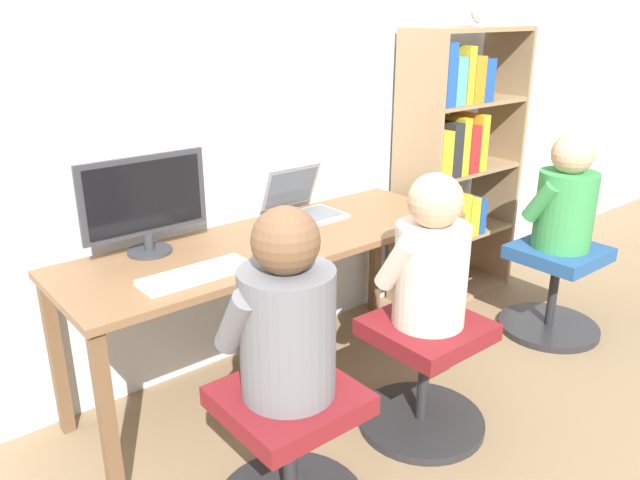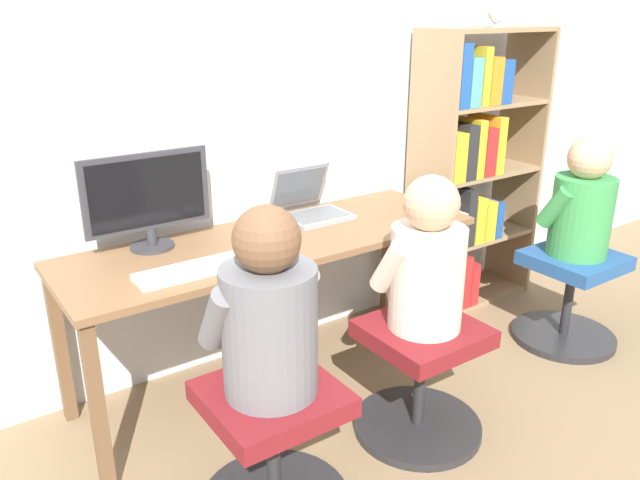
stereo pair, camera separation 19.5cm
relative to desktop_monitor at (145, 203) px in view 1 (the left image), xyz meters
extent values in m
plane|color=#846B4C|center=(0.48, -0.49, -0.93)|extent=(14.00, 14.00, 0.00)
cube|color=silver|center=(0.48, 0.18, 0.37)|extent=(10.00, 0.05, 2.60)
cube|color=brown|center=(0.48, -0.19, -0.23)|extent=(1.85, 0.61, 0.03)
cube|color=brown|center=(-0.40, -0.45, -0.59)|extent=(0.05, 0.05, 0.69)
cube|color=brown|center=(1.37, -0.45, -0.59)|extent=(0.05, 0.05, 0.69)
cube|color=brown|center=(-0.40, 0.08, -0.59)|extent=(0.05, 0.05, 0.69)
cube|color=brown|center=(1.37, 0.08, -0.59)|extent=(0.05, 0.05, 0.69)
cylinder|color=#333338|center=(0.00, 0.00, -0.21)|extent=(0.18, 0.18, 0.01)
cylinder|color=#333338|center=(0.00, 0.00, -0.16)|extent=(0.04, 0.04, 0.07)
cube|color=#333338|center=(0.00, 0.00, 0.03)|extent=(0.53, 0.02, 0.32)
cube|color=black|center=(0.00, -0.01, 0.03)|extent=(0.47, 0.01, 0.27)
cube|color=gray|center=(0.78, -0.08, -0.20)|extent=(0.30, 0.23, 0.02)
cube|color=slate|center=(0.78, -0.08, -0.19)|extent=(0.27, 0.18, 0.00)
cube|color=gray|center=(0.78, 0.08, -0.09)|extent=(0.30, 0.09, 0.21)
cube|color=slate|center=(0.78, 0.08, -0.09)|extent=(0.27, 0.08, 0.18)
cube|color=silver|center=(0.03, -0.34, -0.20)|extent=(0.43, 0.14, 0.02)
cube|color=#BAB8AD|center=(0.03, -0.34, -0.19)|extent=(0.39, 0.11, 0.00)
ellipsoid|color=#99999E|center=(0.31, -0.35, -0.19)|extent=(0.06, 0.12, 0.04)
cylinder|color=#262628|center=(0.05, -0.87, -0.70)|extent=(0.05, 0.05, 0.38)
cube|color=maroon|center=(0.05, -0.87, -0.48)|extent=(0.43, 0.41, 0.07)
cylinder|color=#262628|center=(0.77, -0.83, -0.91)|extent=(0.53, 0.53, 0.04)
cylinder|color=#262628|center=(0.77, -0.83, -0.70)|extent=(0.05, 0.05, 0.38)
cube|color=maroon|center=(0.77, -0.83, -0.48)|extent=(0.43, 0.41, 0.07)
cylinder|color=slate|center=(0.05, -0.87, -0.23)|extent=(0.30, 0.30, 0.43)
sphere|color=brown|center=(0.05, -0.87, 0.08)|extent=(0.21, 0.21, 0.21)
cylinder|color=slate|center=(-0.09, -0.81, -0.17)|extent=(0.09, 0.20, 0.25)
cylinder|color=slate|center=(0.20, -0.81, -0.17)|extent=(0.09, 0.20, 0.25)
cylinder|color=beige|center=(0.77, -0.83, -0.24)|extent=(0.28, 0.28, 0.41)
sphere|color=tan|center=(0.77, -0.83, 0.06)|extent=(0.21, 0.21, 0.21)
cylinder|color=beige|center=(0.63, -0.77, -0.18)|extent=(0.08, 0.18, 0.23)
cylinder|color=beige|center=(0.90, -0.77, -0.18)|extent=(0.08, 0.18, 0.23)
cube|color=#997A56|center=(1.53, -0.04, -0.15)|extent=(0.02, 0.34, 1.56)
cube|color=#997A56|center=(2.28, -0.04, -0.15)|extent=(0.02, 0.34, 1.56)
cube|color=#997A56|center=(1.90, -0.04, -0.92)|extent=(0.72, 0.33, 0.02)
cube|color=#997A56|center=(1.90, -0.04, -0.53)|extent=(0.72, 0.33, 0.02)
cube|color=#997A56|center=(1.90, -0.04, -0.15)|extent=(0.72, 0.33, 0.02)
cube|color=#997A56|center=(1.90, -0.04, 0.23)|extent=(0.72, 0.33, 0.02)
cube|color=#997A56|center=(1.90, -0.04, 0.62)|extent=(0.72, 0.33, 0.02)
cube|color=#262628|center=(1.59, -0.07, -0.76)|extent=(0.08, 0.27, 0.30)
cube|color=#8C338C|center=(1.67, -0.06, -0.80)|extent=(0.05, 0.29, 0.21)
cube|color=red|center=(1.73, -0.07, -0.75)|extent=(0.06, 0.26, 0.31)
cube|color=red|center=(1.80, -0.07, -0.78)|extent=(0.06, 0.27, 0.25)
cube|color=#1E4C9E|center=(1.58, -0.10, -0.42)|extent=(0.04, 0.20, 0.20)
cube|color=silver|center=(1.65, -0.09, -0.42)|extent=(0.08, 0.23, 0.20)
cube|color=#262628|center=(1.72, -0.11, -0.36)|extent=(0.06, 0.20, 0.32)
cube|color=gold|center=(1.80, -0.07, -0.39)|extent=(0.07, 0.26, 0.26)
cube|color=gold|center=(1.89, -0.11, -0.41)|extent=(0.08, 0.19, 0.23)
cube|color=#1E4C9E|center=(1.96, -0.09, -0.42)|extent=(0.05, 0.24, 0.21)
cube|color=gold|center=(1.60, -0.08, -0.01)|extent=(0.09, 0.25, 0.26)
cube|color=#262628|center=(1.68, -0.10, 0.01)|extent=(0.08, 0.20, 0.29)
cube|color=gold|center=(1.75, -0.11, 0.02)|extent=(0.06, 0.19, 0.31)
cube|color=red|center=(1.83, -0.08, -0.01)|extent=(0.08, 0.24, 0.26)
cube|color=gold|center=(1.91, -0.09, 0.02)|extent=(0.06, 0.24, 0.31)
cube|color=#1E4C9E|center=(1.59, -0.06, 0.41)|extent=(0.07, 0.28, 0.32)
cube|color=teal|center=(1.67, -0.06, 0.37)|extent=(0.08, 0.29, 0.25)
cube|color=gold|center=(1.74, -0.06, 0.40)|extent=(0.05, 0.29, 0.30)
cube|color=orange|center=(1.82, -0.09, 0.37)|extent=(0.09, 0.23, 0.24)
cube|color=#1E4C9E|center=(1.91, -0.08, 0.36)|extent=(0.08, 0.25, 0.23)
cube|color=#B2B2B7|center=(1.84, -0.15, 0.64)|extent=(0.05, 0.03, 0.02)
cylinder|color=#B2B2B7|center=(1.84, -0.15, 0.73)|extent=(0.15, 0.02, 0.15)
cylinder|color=silver|center=(1.84, -0.16, 0.73)|extent=(0.13, 0.00, 0.13)
cylinder|color=#262628|center=(1.93, -0.71, -0.91)|extent=(0.53, 0.53, 0.04)
cylinder|color=#262628|center=(1.93, -0.71, -0.70)|extent=(0.05, 0.05, 0.38)
cube|color=#234C84|center=(1.93, -0.71, -0.48)|extent=(0.43, 0.41, 0.07)
cylinder|color=#388C47|center=(1.93, -0.71, -0.24)|extent=(0.29, 0.29, 0.40)
sphere|color=tan|center=(1.93, -0.71, 0.05)|extent=(0.21, 0.21, 0.21)
cylinder|color=#388C47|center=(1.79, -0.65, -0.19)|extent=(0.08, 0.18, 0.23)
cylinder|color=#388C47|center=(2.07, -0.65, -0.19)|extent=(0.08, 0.18, 0.23)
camera|label=1|loc=(-0.96, -2.27, 0.72)|focal=35.00mm
camera|label=2|loc=(-0.81, -2.39, 0.72)|focal=35.00mm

